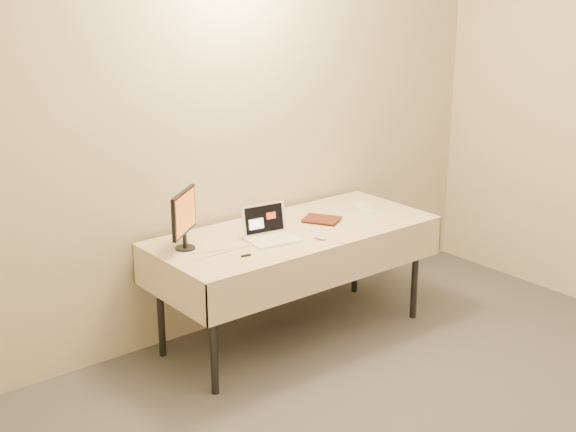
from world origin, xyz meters
TOP-DOWN VIEW (x-y plane):
  - back_wall at (0.00, 2.50)m, footprint 4.00×0.10m
  - table at (0.00, 2.05)m, footprint 1.86×0.81m
  - laptop at (-0.23, 2.00)m, footprint 0.33×0.29m
  - monitor at (-0.73, 2.17)m, footprint 0.28×0.23m
  - book at (0.17, 2.02)m, footprint 0.16×0.11m
  - alarm_clock at (-0.07, 2.30)m, footprint 0.13×0.06m
  - clicker at (0.01, 1.81)m, footprint 0.05×0.10m
  - paper_form at (0.67, 2.11)m, footprint 0.19×0.28m
  - usb_dongle at (-0.52, 1.84)m, footprint 0.06×0.03m

SIDE VIEW (x-z plane):
  - table at x=0.00m, z-range 0.31..1.05m
  - paper_form at x=0.67m, z-range 0.74..0.74m
  - usb_dongle at x=-0.52m, z-range 0.74..0.75m
  - clicker at x=0.01m, z-range 0.74..0.76m
  - alarm_clock at x=-0.07m, z-range 0.74..0.79m
  - laptop at x=-0.23m, z-range 0.69..0.89m
  - book at x=0.17m, z-range 0.74..0.97m
  - monitor at x=-0.73m, z-range 0.77..1.12m
  - back_wall at x=0.00m, z-range 0.00..2.70m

